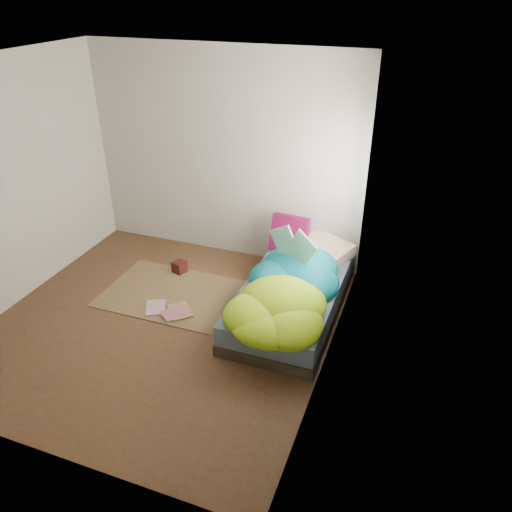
{
  "coord_description": "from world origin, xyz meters",
  "views": [
    {
      "loc": [
        2.41,
        -3.65,
        3.24
      ],
      "look_at": [
        0.79,
        0.75,
        0.59
      ],
      "focal_mm": 35.0,
      "sensor_mm": 36.0,
      "label": 1
    }
  ],
  "objects": [
    {
      "name": "ground",
      "position": [
        0.0,
        0.0,
        0.0
      ],
      "size": [
        3.5,
        3.5,
        0.0
      ],
      "primitive_type": "cube",
      "color": "#452E1A",
      "rests_on": "ground"
    },
    {
      "name": "room_walls",
      "position": [
        0.01,
        0.01,
        1.63
      ],
      "size": [
        3.54,
        3.54,
        2.62
      ],
      "color": "#BAB6B0",
      "rests_on": "ground"
    },
    {
      "name": "bed",
      "position": [
        1.22,
        0.72,
        0.17
      ],
      "size": [
        1.0,
        2.0,
        0.34
      ],
      "color": "#33251C",
      "rests_on": "ground"
    },
    {
      "name": "duvet",
      "position": [
        1.22,
        0.5,
        0.51
      ],
      "size": [
        0.96,
        1.84,
        0.34
      ],
      "primitive_type": null,
      "color": "#086180",
      "rests_on": "bed"
    },
    {
      "name": "rug",
      "position": [
        -0.15,
        0.55,
        0.01
      ],
      "size": [
        1.6,
        1.1,
        0.01
      ],
      "primitive_type": "cube",
      "color": "brown",
      "rests_on": "ground"
    },
    {
      "name": "pillow_floral",
      "position": [
        1.39,
        1.51,
        0.41
      ],
      "size": [
        0.72,
        0.63,
        0.14
      ],
      "primitive_type": "cube",
      "rotation": [
        0.0,
        0.0,
        -0.49
      ],
      "color": "white",
      "rests_on": "bed"
    },
    {
      "name": "pillow_magenta",
      "position": [
        0.96,
        1.44,
        0.56
      ],
      "size": [
        0.45,
        0.16,
        0.44
      ],
      "primitive_type": "cube",
      "rotation": [
        0.0,
        0.0,
        -0.06
      ],
      "color": "#4F0525",
      "rests_on": "bed"
    },
    {
      "name": "open_book",
      "position": [
        1.16,
        0.88,
        0.83
      ],
      "size": [
        0.5,
        0.27,
        0.3
      ],
      "primitive_type": null,
      "rotation": [
        0.0,
        0.0,
        -0.36
      ],
      "color": "green",
      "rests_on": "duvet"
    },
    {
      "name": "wooden_box",
      "position": [
        -0.32,
        1.01,
        0.08
      ],
      "size": [
        0.18,
        0.18,
        0.14
      ],
      "primitive_type": "cube",
      "rotation": [
        0.0,
        0.0,
        -0.3
      ],
      "color": "black",
      "rests_on": "rug"
    },
    {
      "name": "floor_book_a",
      "position": [
        -0.29,
        0.16,
        0.02
      ],
      "size": [
        0.32,
        0.35,
        0.02
      ],
      "primitive_type": "imported",
      "rotation": [
        0.0,
        0.0,
        0.48
      ],
      "color": "silver",
      "rests_on": "rug"
    },
    {
      "name": "floor_book_b",
      "position": [
        -0.04,
        0.26,
        0.03
      ],
      "size": [
        0.35,
        0.37,
        0.03
      ],
      "primitive_type": "imported",
      "rotation": [
        0.0,
        0.0,
        -0.59
      ],
      "color": "#C47179",
      "rests_on": "rug"
    },
    {
      "name": "floor_book_c",
      "position": [
        0.0,
        0.17,
        0.02
      ],
      "size": [
        0.37,
        0.38,
        0.02
      ],
      "primitive_type": "imported",
      "rotation": [
        0.0,
        0.0,
        0.75
      ],
      "color": "tan",
      "rests_on": "rug"
    }
  ]
}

